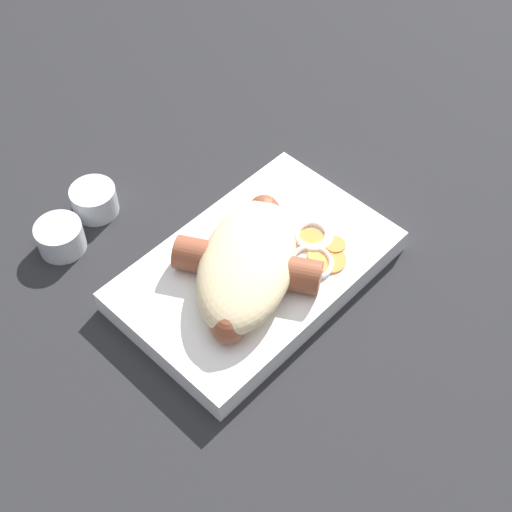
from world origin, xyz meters
name	(u,v)px	position (x,y,z in m)	size (l,w,h in m)	color
ground_plane	(256,279)	(0.00, 0.00, 0.00)	(3.00, 3.00, 0.00)	#232326
food_tray	(256,271)	(0.00, 0.00, 0.01)	(0.27, 0.17, 0.03)	white
bread_roll	(247,264)	(0.02, 0.01, 0.05)	(0.19, 0.16, 0.05)	beige
sausage	(247,265)	(0.02, 0.01, 0.04)	(0.16, 0.14, 0.03)	brown
pickled_veggies	(315,248)	(-0.05, 0.03, 0.03)	(0.07, 0.07, 0.01)	orange
condiment_cup_near	(95,201)	(0.05, -0.19, 0.01)	(0.05, 0.05, 0.03)	silver
condiment_cup_far	(61,238)	(0.11, -0.18, 0.01)	(0.05, 0.05, 0.03)	silver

